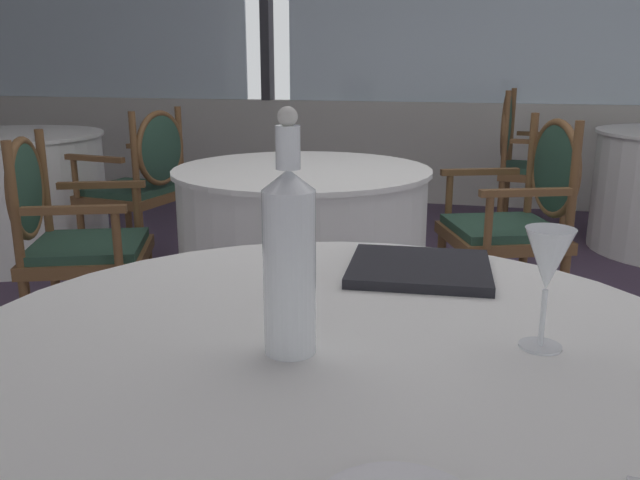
# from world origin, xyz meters

# --- Properties ---
(ground_plane) EXTENTS (13.84, 13.84, 0.00)m
(ground_plane) POSITION_xyz_m (0.00, 0.00, 0.00)
(ground_plane) COLOR #47384C
(window_wall_far) EXTENTS (10.65, 0.14, 2.91)m
(window_wall_far) POSITION_xyz_m (0.00, 3.39, 1.16)
(window_wall_far) COLOR beige
(window_wall_far) RESTS_ON ground_plane
(water_bottle) EXTENTS (0.08, 0.08, 0.36)m
(water_bottle) POSITION_xyz_m (-0.03, -1.43, 0.91)
(water_bottle) COLOR white
(water_bottle) RESTS_ON foreground_table
(wine_glass) EXTENTS (0.07, 0.07, 0.19)m
(wine_glass) POSITION_xyz_m (0.34, -1.32, 0.90)
(wine_glass) COLOR white
(wine_glass) RESTS_ON foreground_table
(menu_book) EXTENTS (0.30, 0.28, 0.02)m
(menu_book) POSITION_xyz_m (0.12, -1.00, 0.77)
(menu_book) COLOR black
(menu_book) RESTS_ON foreground_table
(dining_chair_0_1) EXTENTS (0.52, 0.58, 1.00)m
(dining_chair_0_1) POSITION_xyz_m (0.48, 2.37, 0.58)
(dining_chair_0_1) COLOR brown
(dining_chair_0_1) RESTS_ON ground_plane
(background_table_1) EXTENTS (1.13, 1.13, 0.76)m
(background_table_1) POSITION_xyz_m (-2.57, 1.11, 0.38)
(background_table_1) COLOR white
(background_table_1) RESTS_ON ground_plane
(dining_chair_1_0) EXTENTS (0.53, 0.59, 0.94)m
(dining_chair_1_0) POSITION_xyz_m (-1.60, 0.96, 0.56)
(dining_chair_1_0) COLOR brown
(dining_chair_1_0) RESTS_ON ground_plane
(background_table_2) EXTENTS (1.05, 1.05, 0.76)m
(background_table_2) POSITION_xyz_m (-0.48, 0.26, 0.38)
(background_table_2) COLOR white
(background_table_2) RESTS_ON ground_plane
(dining_chair_2_0) EXTENTS (0.59, 0.63, 0.91)m
(dining_chair_2_0) POSITION_xyz_m (-1.37, -0.08, 0.53)
(dining_chair_2_0) COLOR brown
(dining_chair_2_0) RESTS_ON ground_plane
(dining_chair_2_1) EXTENTS (0.59, 0.63, 0.96)m
(dining_chair_2_1) POSITION_xyz_m (0.40, 0.61, 0.56)
(dining_chair_2_1) COLOR brown
(dining_chair_2_1) RESTS_ON ground_plane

